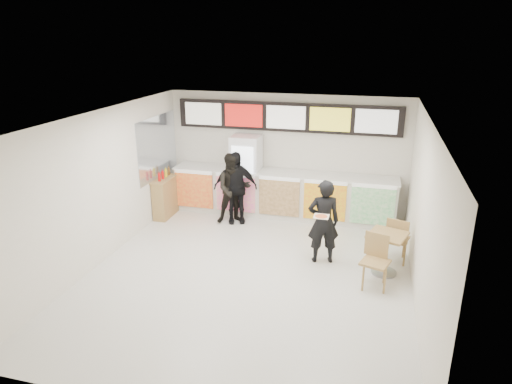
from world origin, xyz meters
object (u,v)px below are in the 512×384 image
(customer_main, at_px, (323,222))
(cafe_table, at_px, (386,246))
(service_counter, at_px, (282,194))
(drinks_fridge, at_px, (246,175))
(customer_left, at_px, (233,189))
(customer_mid, at_px, (235,188))
(condiment_ledge, at_px, (165,197))

(customer_main, xyz_separation_m, cafe_table, (1.22, -0.19, -0.29))
(service_counter, height_order, cafe_table, service_counter)
(drinks_fridge, distance_m, customer_left, 0.74)
(customer_left, xyz_separation_m, cafe_table, (3.55, -1.67, -0.29))
(customer_left, bearing_deg, customer_mid, 12.84)
(customer_left, height_order, cafe_table, customer_left)
(customer_mid, distance_m, condiment_ledge, 1.86)
(condiment_ledge, bearing_deg, customer_left, 1.97)
(service_counter, distance_m, drinks_fridge, 1.03)
(customer_main, distance_m, condiment_ledge, 4.35)
(condiment_ledge, bearing_deg, customer_mid, 2.88)
(customer_main, height_order, customer_left, customer_left)
(drinks_fridge, bearing_deg, service_counter, -0.99)
(drinks_fridge, relative_size, customer_left, 1.16)
(service_counter, bearing_deg, customer_mid, -146.31)
(drinks_fridge, distance_m, cafe_table, 4.21)
(customer_main, distance_m, cafe_table, 1.27)
(service_counter, xyz_separation_m, condiment_ledge, (-2.82, -0.76, -0.07))
(cafe_table, bearing_deg, customer_left, 173.02)
(drinks_fridge, xyz_separation_m, cafe_table, (3.43, -2.39, -0.43))
(service_counter, height_order, customer_left, customer_left)
(service_counter, distance_m, customer_main, 2.55)
(service_counter, distance_m, customer_mid, 1.25)
(customer_mid, bearing_deg, cafe_table, -44.75)
(drinks_fridge, distance_m, customer_main, 3.12)
(customer_mid, xyz_separation_m, cafe_table, (3.51, -1.70, -0.31))
(customer_mid, relative_size, cafe_table, 1.02)
(customer_left, xyz_separation_m, customer_mid, (0.04, 0.03, 0.02))
(drinks_fridge, relative_size, cafe_table, 1.16)
(drinks_fridge, height_order, customer_mid, drinks_fridge)
(customer_main, bearing_deg, cafe_table, 154.99)
(customer_left, height_order, condiment_ledge, customer_left)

